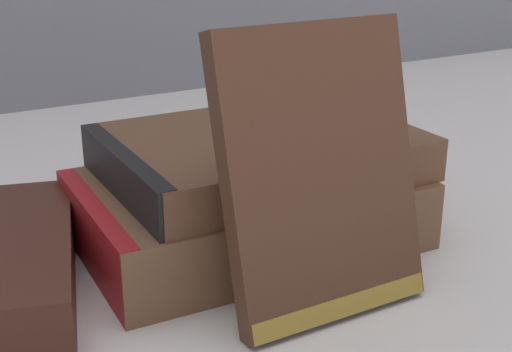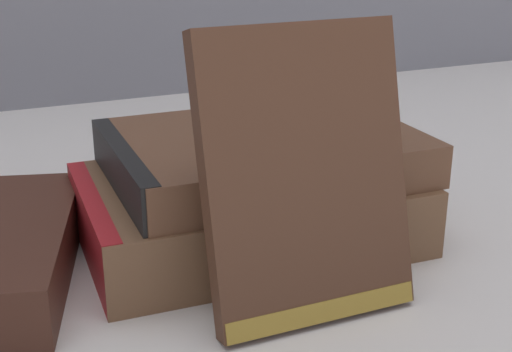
# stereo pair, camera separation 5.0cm
# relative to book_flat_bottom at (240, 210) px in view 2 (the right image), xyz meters

# --- Properties ---
(ground_plane) EXTENTS (3.00, 3.00, 0.00)m
(ground_plane) POSITION_rel_book_flat_bottom_xyz_m (0.02, -0.01, -0.02)
(ground_plane) COLOR silver
(book_flat_bottom) EXTENTS (0.23, 0.16, 0.05)m
(book_flat_bottom) POSITION_rel_book_flat_bottom_xyz_m (0.00, 0.00, 0.00)
(book_flat_bottom) COLOR brown
(book_flat_bottom) RESTS_ON ground_plane
(book_flat_top) EXTENTS (0.21, 0.16, 0.03)m
(book_flat_top) POSITION_rel_book_flat_bottom_xyz_m (0.01, 0.00, 0.04)
(book_flat_top) COLOR brown
(book_flat_top) RESTS_ON book_flat_bottom
(book_leaning_front) EXTENTS (0.12, 0.06, 0.16)m
(book_leaning_front) POSITION_rel_book_flat_bottom_xyz_m (0.00, -0.10, 0.05)
(book_leaning_front) COLOR #4C2D1E
(book_leaning_front) RESTS_ON ground_plane
(pocket_watch) EXTENTS (0.05, 0.05, 0.01)m
(pocket_watch) POSITION_rel_book_flat_bottom_xyz_m (0.05, -0.01, 0.06)
(pocket_watch) COLOR silver
(pocket_watch) RESTS_ON book_flat_top
(reading_glasses) EXTENTS (0.09, 0.05, 0.00)m
(reading_glasses) POSITION_rel_book_flat_bottom_xyz_m (-0.03, 0.13, -0.02)
(reading_glasses) COLOR black
(reading_glasses) RESTS_ON ground_plane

